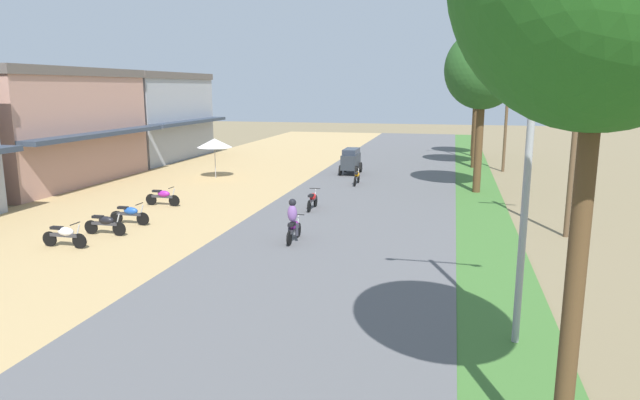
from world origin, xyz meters
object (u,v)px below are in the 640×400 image
(utility_pole_far, at_px, (575,129))
(motorbike_ahead_third, at_px, (357,176))
(motorbike_foreground_rider, at_px, (293,222))
(parked_motorbike_fifth, at_px, (105,223))
(median_tree_third, at_px, (479,73))
(median_tree_second, at_px, (483,70))
(median_tree_fourth, at_px, (476,82))
(parked_motorbike_seventh, at_px, (163,196))
(car_van_charcoal, at_px, (351,160))
(parked_motorbike_sixth, at_px, (130,213))
(parked_motorbike_fourth, at_px, (65,234))
(streetlamp_near, at_px, (529,157))
(motorbike_ahead_second, at_px, (313,199))
(vendor_umbrella, at_px, (214,143))
(streetlamp_mid, at_px, (475,100))
(utility_pole_near, at_px, (508,98))

(utility_pole_far, distance_m, motorbike_ahead_third, 14.27)
(motorbike_foreground_rider, distance_m, motorbike_ahead_third, 12.99)
(parked_motorbike_fifth, height_order, median_tree_third, median_tree_third)
(median_tree_second, relative_size, median_tree_fourth, 1.09)
(parked_motorbike_seventh, bearing_deg, motorbike_ahead_third, 44.65)
(median_tree_fourth, distance_m, car_van_charcoal, 15.66)
(utility_pole_far, bearing_deg, parked_motorbike_sixth, -172.25)
(parked_motorbike_fourth, xyz_separation_m, parked_motorbike_seventh, (-0.18, 7.46, 0.00))
(streetlamp_near, bearing_deg, motorbike_ahead_third, 109.51)
(parked_motorbike_sixth, height_order, median_tree_third, median_tree_third)
(parked_motorbike_fourth, bearing_deg, motorbike_ahead_second, 49.14)
(parked_motorbike_fourth, xyz_separation_m, median_tree_third, (15.08, 24.80, 6.20))
(vendor_umbrella, distance_m, streetlamp_near, 26.07)
(motorbike_ahead_third, bearing_deg, median_tree_fourth, 66.53)
(vendor_umbrella, relative_size, streetlamp_mid, 0.30)
(utility_pole_far, bearing_deg, streetlamp_near, -105.73)
(median_tree_fourth, distance_m, utility_pole_far, 26.16)
(utility_pole_near, bearing_deg, parked_motorbike_fourth, -125.77)
(median_tree_second, bearing_deg, parked_motorbike_seventh, -154.03)
(median_tree_fourth, xyz_separation_m, car_van_charcoal, (-8.21, -12.32, -5.13))
(vendor_umbrella, xyz_separation_m, streetlamp_mid, (16.26, 12.95, 2.52))
(motorbike_ahead_second, bearing_deg, median_tree_fourth, 71.33)
(parked_motorbike_sixth, xyz_separation_m, motorbike_foreground_rider, (7.47, -1.02, 0.30))
(streetlamp_mid, xyz_separation_m, utility_pole_far, (2.90, -22.92, -0.61))
(utility_pole_near, bearing_deg, utility_pole_far, -86.78)
(vendor_umbrella, height_order, streetlamp_near, streetlamp_near)
(vendor_umbrella, relative_size, motorbike_ahead_second, 1.40)
(utility_pole_far, bearing_deg, car_van_charcoal, 129.05)
(median_tree_second, xyz_separation_m, streetlamp_mid, (0.19, 14.14, -1.83))
(vendor_umbrella, height_order, motorbike_ahead_third, vendor_umbrella)
(median_tree_second, bearing_deg, motorbike_foreground_rider, -120.04)
(motorbike_ahead_second, bearing_deg, utility_pole_far, -11.76)
(parked_motorbike_fourth, height_order, parked_motorbike_sixth, same)
(parked_motorbike_seventh, relative_size, median_tree_second, 0.21)
(utility_pole_far, height_order, motorbike_ahead_third, utility_pole_far)
(parked_motorbike_fifth, height_order, parked_motorbike_sixth, same)
(parked_motorbike_seventh, distance_m, motorbike_foreground_rider, 9.39)
(parked_motorbike_sixth, bearing_deg, parked_motorbike_fourth, -96.02)
(motorbike_foreground_rider, bearing_deg, parked_motorbike_seventh, 148.89)
(utility_pole_near, height_order, motorbike_ahead_third, utility_pole_near)
(streetlamp_mid, relative_size, utility_pole_far, 1.03)
(parked_motorbike_sixth, bearing_deg, parked_motorbike_seventh, 98.34)
(median_tree_second, bearing_deg, parked_motorbike_fourth, -135.20)
(parked_motorbike_sixth, distance_m, utility_pole_far, 18.16)
(streetlamp_near, xyz_separation_m, utility_pole_far, (2.90, 10.32, -0.10))
(car_van_charcoal, relative_size, motorbike_ahead_third, 1.34)
(streetlamp_mid, distance_m, utility_pole_near, 5.67)
(median_tree_second, distance_m, utility_pole_far, 9.62)
(median_tree_third, distance_m, utility_pole_far, 19.16)
(parked_motorbike_fifth, xyz_separation_m, streetlamp_near, (14.72, -6.18, 3.76))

